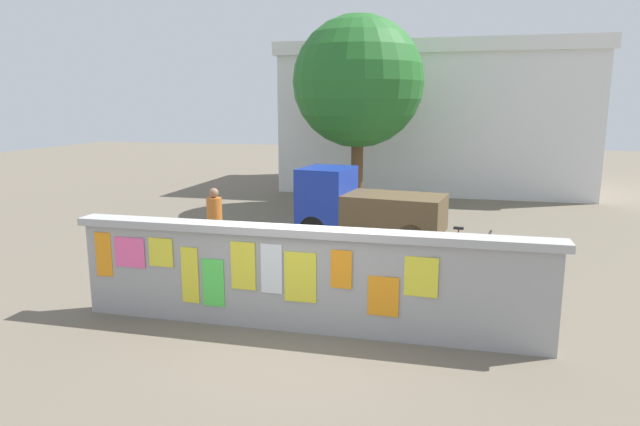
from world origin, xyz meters
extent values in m
plane|color=#6B6051|center=(0.00, 8.00, 0.00)|extent=(60.00, 60.00, 0.00)
cube|color=#9D9D9D|center=(0.00, 0.00, 0.75)|extent=(7.32, 0.30, 1.50)
cube|color=#A9A9A9|center=(0.00, 0.00, 1.56)|extent=(7.52, 0.42, 0.12)
cube|color=orange|center=(-3.35, -0.16, 1.03)|extent=(0.28, 0.02, 0.74)
cube|color=#F9599E|center=(-2.87, -0.16, 1.10)|extent=(0.54, 0.02, 0.49)
cube|color=yellow|center=(-2.31, -0.16, 1.13)|extent=(0.42, 0.03, 0.46)
cube|color=yellow|center=(-1.82, -0.16, 0.79)|extent=(0.29, 0.02, 0.91)
cube|color=#4CD84C|center=(-1.43, -0.16, 0.69)|extent=(0.36, 0.01, 0.77)
cube|color=yellow|center=(-0.92, -0.16, 1.01)|extent=(0.40, 0.02, 0.75)
cube|color=silver|center=(-0.46, -0.16, 0.99)|extent=(0.34, 0.02, 0.77)
cube|color=yellow|center=(-0.01, -0.16, 0.89)|extent=(0.49, 0.01, 0.77)
cube|color=orange|center=(0.61, -0.16, 1.06)|extent=(0.32, 0.03, 0.58)
cube|color=orange|center=(1.24, -0.16, 0.70)|extent=(0.46, 0.03, 0.60)
cube|color=yellow|center=(1.77, -0.16, 1.03)|extent=(0.48, 0.04, 0.59)
cylinder|color=black|center=(-1.21, 5.33, 0.35)|extent=(0.72, 0.30, 0.70)
cylinder|color=black|center=(-1.02, 6.62, 0.35)|extent=(0.72, 0.30, 0.70)
cylinder|color=black|center=(1.26, 4.97, 0.35)|extent=(0.72, 0.30, 0.70)
cylinder|color=black|center=(1.45, 6.25, 0.35)|extent=(0.72, 0.30, 0.70)
cube|color=#1933A5|center=(-1.02, 5.96, 1.10)|extent=(1.41, 1.66, 1.50)
cube|color=brown|center=(0.77, 5.70, 0.80)|extent=(2.59, 1.83, 0.90)
cylinder|color=black|center=(-1.97, 1.80, 0.30)|extent=(0.61, 0.23, 0.60)
cylinder|color=black|center=(-0.70, 2.09, 0.30)|extent=(0.61, 0.25, 0.60)
cube|color=gold|center=(-1.34, 1.95, 0.58)|extent=(1.03, 0.46, 0.32)
cube|color=black|center=(-1.14, 1.99, 0.76)|extent=(0.60, 0.34, 0.10)
cube|color=#262626|center=(-1.87, 1.82, 0.85)|extent=(0.17, 0.55, 0.03)
cylinder|color=black|center=(2.97, 3.59, 0.33)|extent=(0.66, 0.14, 0.66)
cylinder|color=black|center=(1.93, 3.76, 0.33)|extent=(0.66, 0.14, 0.66)
cube|color=red|center=(2.45, 3.68, 0.51)|extent=(0.94, 0.19, 0.06)
cylinder|color=red|center=(2.30, 3.70, 0.73)|extent=(0.03, 0.03, 0.40)
cube|color=black|center=(2.30, 3.70, 0.93)|extent=(0.21, 0.11, 0.05)
cube|color=black|center=(2.92, 3.60, 0.88)|extent=(0.11, 0.44, 0.03)
cylinder|color=#D83F72|center=(-3.08, 3.36, 0.40)|extent=(0.12, 0.12, 0.80)
cylinder|color=#D83F72|center=(-2.95, 3.49, 0.40)|extent=(0.12, 0.12, 0.80)
cylinder|color=#BF6626|center=(-3.01, 3.42, 1.10)|extent=(0.48, 0.48, 0.60)
sphere|color=#8C664C|center=(-3.01, 3.42, 1.51)|extent=(0.22, 0.22, 0.22)
cylinder|color=brown|center=(-0.99, 10.30, 1.34)|extent=(0.39, 0.39, 2.68)
sphere|color=#226524|center=(-0.99, 10.30, 4.15)|extent=(4.22, 4.22, 4.22)
cube|color=silver|center=(1.26, 16.33, 2.63)|extent=(11.78, 6.43, 5.26)
cube|color=silver|center=(1.26, 16.33, 5.51)|extent=(12.08, 6.73, 0.50)
camera|label=1|loc=(2.16, -7.85, 3.45)|focal=31.20mm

